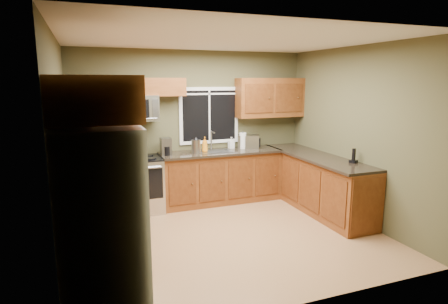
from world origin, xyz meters
TOP-DOWN VIEW (x-y plane):
  - floor at (0.00, 0.00)m, footprint 4.20×4.20m
  - ceiling at (0.00, 0.00)m, footprint 4.20×4.20m
  - back_wall at (0.00, 1.80)m, footprint 4.20×0.00m
  - front_wall at (0.00, -1.80)m, footprint 4.20×0.00m
  - left_wall at (-2.10, 0.00)m, footprint 0.00×3.60m
  - right_wall at (2.10, 0.00)m, footprint 0.00×3.60m
  - window at (0.30, 1.78)m, footprint 1.12×0.03m
  - base_cabinets_left at (-1.80, 0.48)m, footprint 0.60×2.65m
  - countertop_left at (-1.78, 0.48)m, footprint 0.65×2.65m
  - base_cabinets_back at (0.42, 1.50)m, footprint 2.17×0.60m
  - countertop_back at (0.42, 1.48)m, footprint 2.17×0.65m
  - base_cabinets_peninsula at (1.80, 0.54)m, footprint 0.60×2.52m
  - countertop_peninsula at (1.78, 0.55)m, footprint 0.65×2.50m
  - upper_cabinets_left at (-1.94, 0.48)m, footprint 0.33×2.65m
  - upper_cabinets_back_left at (-0.85, 1.64)m, footprint 1.30×0.33m
  - upper_cabinets_back_right at (1.45, 1.64)m, footprint 1.30×0.33m
  - upper_cabinet_over_fridge at (-1.74, -1.30)m, footprint 0.72×0.90m
  - refrigerator at (-1.74, -1.30)m, footprint 0.74×0.90m
  - range at (-1.05, 1.47)m, footprint 0.76×0.69m
  - microwave at (-1.05, 1.61)m, footprint 0.76×0.41m
  - sink at (0.30, 1.49)m, footprint 0.60×0.42m
  - toaster_oven at (1.01, 1.62)m, footprint 0.47×0.42m
  - coffee_maker at (-0.57, 1.49)m, footprint 0.17×0.24m
  - kettle at (-0.05, 1.47)m, footprint 0.19×0.19m
  - paper_towel_roll at (0.88, 1.57)m, footprint 0.14×0.14m
  - soap_bottle_a at (0.12, 1.50)m, footprint 0.13×0.13m
  - soap_bottle_b at (0.68, 1.66)m, footprint 0.11×0.11m
  - cordless_phone at (1.98, -0.14)m, footprint 0.13×0.13m

SIDE VIEW (x-z plane):
  - floor at x=0.00m, z-range 0.00..0.00m
  - base_cabinets_peninsula at x=1.80m, z-range 0.00..0.90m
  - base_cabinets_left at x=-1.80m, z-range 0.00..0.90m
  - base_cabinets_back at x=0.42m, z-range 0.00..0.90m
  - range at x=-1.05m, z-range 0.00..0.94m
  - refrigerator at x=-1.74m, z-range 0.00..1.80m
  - countertop_left at x=-1.78m, z-range 0.90..0.94m
  - countertop_back at x=0.42m, z-range 0.90..0.94m
  - countertop_peninsula at x=1.78m, z-range 0.90..0.94m
  - sink at x=0.30m, z-range 0.77..1.13m
  - cordless_phone at x=1.98m, z-range 0.90..1.12m
  - soap_bottle_b at x=0.68m, z-range 0.94..1.15m
  - toaster_oven at x=1.01m, z-range 0.94..1.18m
  - kettle at x=-0.05m, z-range 0.93..1.21m
  - coffee_maker at x=-0.57m, z-range 0.93..1.22m
  - soap_bottle_a at x=0.12m, z-range 0.94..1.21m
  - paper_towel_roll at x=0.88m, z-range 0.92..1.25m
  - back_wall at x=0.00m, z-range -0.75..3.45m
  - front_wall at x=0.00m, z-range -0.75..3.45m
  - left_wall at x=-2.10m, z-range -0.45..3.15m
  - right_wall at x=2.10m, z-range -0.45..3.15m
  - window at x=0.30m, z-range 1.04..2.06m
  - microwave at x=-1.05m, z-range 1.52..1.94m
  - upper_cabinets_left at x=-1.94m, z-range 1.50..2.22m
  - upper_cabinets_back_right at x=1.45m, z-range 1.50..2.22m
  - upper_cabinet_over_fridge at x=-1.74m, z-range 1.84..2.22m
  - upper_cabinets_back_left at x=-0.85m, z-range 1.92..2.22m
  - ceiling at x=0.00m, z-range 2.70..2.70m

